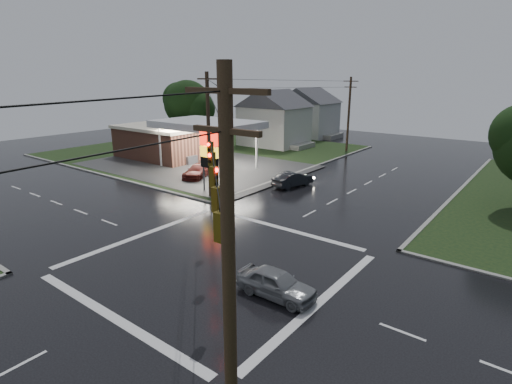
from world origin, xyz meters
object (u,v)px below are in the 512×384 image
Objects in this scene: utility_pole_n at (349,113)px; car_north at (293,179)px; house_far at (308,111)px; tree_nw_behind at (188,104)px; pylon_sign at (209,151)px; utility_pole_nw at (209,134)px; gas_station at (175,139)px; car_crossing at (276,283)px; house_near at (275,117)px; utility_pole_se at (229,297)px; car_pump at (198,171)px.

utility_pole_n is 21.78m from car_north.
house_far is 21.65m from tree_nw_behind.
pylon_sign reaches higher than car_north.
tree_nw_behind is at bearing 139.90° from utility_pole_nw.
house_far reaches higher than gas_station.
gas_station is at bearing 147.77° from utility_pole_nw.
gas_station reaches higher than car_crossing.
car_north is at bearing -50.72° from house_near.
utility_pole_n reaches higher than pylon_sign.
utility_pole_se reaches higher than house_near.
utility_pole_nw is at bearing 75.37° from car_north.
utility_pole_nw is 26.87m from utility_pole_se.
car_north is (4.99, 6.62, -3.28)m from pylon_sign.
utility_pole_nw reaches higher than house_near.
pylon_sign is 7.05m from car_pump.
utility_pole_nw is at bearing 135.00° from utility_pole_se.
tree_nw_behind is (-24.34, 20.49, 0.46)m from utility_pole_nw.
utility_pole_nw is at bearing -72.08° from house_far.
utility_pole_nw is at bearing -90.00° from utility_pole_n.
tree_nw_behind reaches higher than house_far.
car_pump is (6.30, -33.99, -3.68)m from house_far.
car_crossing is (38.83, -30.91, -5.46)m from tree_nw_behind.
house_far is 55.97m from car_crossing.
utility_pole_se reaches higher than utility_pole_n.
pylon_sign is 27.56m from house_near.
utility_pole_n reaches higher than tree_nw_behind.
pylon_sign is 1.35× the size of car_north.
car_north is 1.06× the size of car_crossing.
gas_station is at bearing 55.07° from car_crossing.
utility_pole_nw is 1.00× the size of utility_pole_se.
tree_nw_behind reaches higher than pylon_sign.
house_far reaches higher than car_pump.
tree_nw_behind is at bearing 137.66° from utility_pole_se.
gas_station is at bearing 148.78° from pylon_sign.
car_crossing is at bearing 117.73° from utility_pole_se.
utility_pole_nw reaches higher than car_pump.
house_far is 2.22× the size of car_pump.
house_near is at bearing 34.08° from car_crossing.
gas_station is 5.27× the size of car_pump.
pylon_sign is 0.55× the size of utility_pole_nw.
utility_pole_se is (19.00, -19.00, 0.00)m from utility_pole_nw.
gas_station is 2.37× the size of house_near.
utility_pole_nw is 2.47× the size of car_north.
car_crossing is (26.94, -48.92, -3.69)m from house_far.
gas_station is 13.63m from tree_nw_behind.
pylon_sign reaches higher than car_crossing.
house_far is (-11.45, 37.50, 0.39)m from pylon_sign.
utility_pole_nw is 9.12m from car_pump.
house_far is at bearing 107.92° from utility_pole_nw.
utility_pole_n is at bearing 18.21° from tree_nw_behind.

